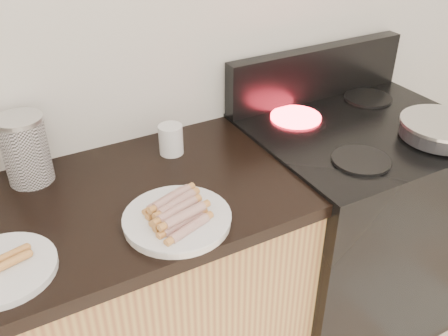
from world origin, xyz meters
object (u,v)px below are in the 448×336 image
side_plate (2,269)px  mug (171,139)px  stove (347,229)px  main_plate (177,220)px  frying_pan (442,129)px  canister (25,150)px

side_plate → mug: mug is taller
stove → mug: 0.83m
main_plate → side_plate: bearing=176.1°
main_plate → side_plate: same height
side_plate → mug: size_ratio=2.56×
stove → frying_pan: bearing=-51.1°
stove → main_plate: bearing=-168.3°
frying_pan → mug: (-0.80, 0.37, -0.00)m
stove → side_plate: side_plate is taller
main_plate → frying_pan: bearing=-1.7°
frying_pan → main_plate: (-0.94, 0.03, -0.04)m
frying_pan → mug: 0.88m
mug → canister: bearing=172.9°
canister → mug: size_ratio=2.13×
mug → main_plate: bearing=-111.5°
side_plate → canister: 0.40m
frying_pan → canister: canister is taller
stove → main_plate: size_ratio=3.29×
side_plate → canister: size_ratio=1.20×
side_plate → stove: bearing=6.3°
stove → canister: canister is taller
frying_pan → side_plate: frying_pan is taller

